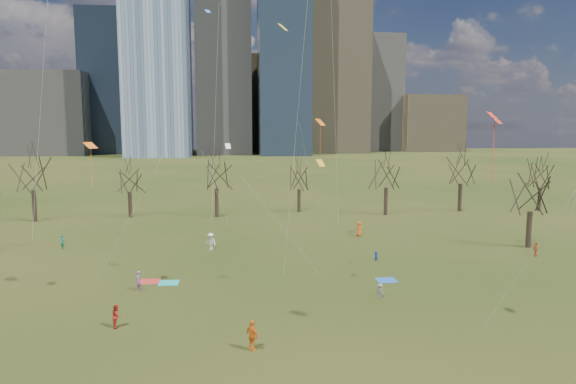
{
  "coord_description": "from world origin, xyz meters",
  "views": [
    {
      "loc": [
        -4.73,
        -31.58,
        12.63
      ],
      "look_at": [
        0.0,
        12.0,
        7.0
      ],
      "focal_mm": 32.0,
      "sensor_mm": 36.0,
      "label": 1
    }
  ],
  "objects": [
    {
      "name": "person_3",
      "position": [
        5.99,
        4.13,
        0.55
      ],
      "size": [
        0.71,
        0.81,
        1.09
      ],
      "primitive_type": "imported",
      "rotation": [
        0.0,
        0.0,
        2.11
      ],
      "color": "slate",
      "rests_on": "ground"
    },
    {
      "name": "person_13",
      "position": [
        -22.36,
        22.63,
        0.74
      ],
      "size": [
        0.65,
        0.6,
        1.48
      ],
      "primitive_type": "imported",
      "rotation": [
        0.0,
        0.0,
        2.53
      ],
      "color": "#197251",
      "rests_on": "ground"
    },
    {
      "name": "person_12",
      "position": [
        9.73,
        25.34,
        0.87
      ],
      "size": [
        0.73,
        0.95,
        1.74
      ],
      "primitive_type": "imported",
      "rotation": [
        0.0,
        0.0,
        1.8
      ],
      "color": "#DA5918",
      "rests_on": "ground"
    },
    {
      "name": "downtown_skyline",
      "position": [
        -2.43,
        210.64,
        39.01
      ],
      "size": [
        212.5,
        78.0,
        118.0
      ],
      "color": "slate",
      "rests_on": "ground"
    },
    {
      "name": "person_7",
      "position": [
        -12.1,
        7.87,
        0.77
      ],
      "size": [
        0.45,
        0.61,
        1.54
      ],
      "primitive_type": "imported",
      "rotation": [
        0.0,
        0.0,
        4.56
      ],
      "color": "#884A94",
      "rests_on": "ground"
    },
    {
      "name": "person_2",
      "position": [
        -12.13,
        0.47,
        0.75
      ],
      "size": [
        0.62,
        0.77,
        1.49
      ],
      "primitive_type": "imported",
      "rotation": [
        0.0,
        0.0,
        1.65
      ],
      "color": "#B42519",
      "rests_on": "ground"
    },
    {
      "name": "person_8",
      "position": [
        8.56,
        14.24,
        0.49
      ],
      "size": [
        0.56,
        0.6,
        0.99
      ],
      "primitive_type": "imported",
      "rotation": [
        0.0,
        0.0,
        5.21
      ],
      "color": "#2A45B8",
      "rests_on": "ground"
    },
    {
      "name": "kites_airborne",
      "position": [
        3.11,
        13.66,
        13.9
      ],
      "size": [
        72.94,
        40.44,
        33.81
      ],
      "color": "orange",
      "rests_on": "ground"
    },
    {
      "name": "blanket_crimson",
      "position": [
        -11.6,
        10.11,
        0.01
      ],
      "size": [
        1.6,
        1.5,
        0.03
      ],
      "primitive_type": "cube",
      "color": "#B42F24",
      "rests_on": "ground"
    },
    {
      "name": "bare_tree_row",
      "position": [
        -0.09,
        37.22,
        6.12
      ],
      "size": [
        113.04,
        29.8,
        9.5
      ],
      "color": "black",
      "rests_on": "ground"
    },
    {
      "name": "ground",
      "position": [
        0.0,
        0.0,
        0.0
      ],
      "size": [
        500.0,
        500.0,
        0.0
      ],
      "primitive_type": "plane",
      "color": "black",
      "rests_on": "ground"
    },
    {
      "name": "blanket_teal",
      "position": [
        -10.01,
        9.53,
        0.01
      ],
      "size": [
        1.6,
        1.5,
        0.03
      ],
      "primitive_type": "cube",
      "color": "teal",
      "rests_on": "ground"
    },
    {
      "name": "blanket_navy",
      "position": [
        7.78,
        8.33,
        0.01
      ],
      "size": [
        1.6,
        1.5,
        0.03
      ],
      "primitive_type": "cube",
      "color": "#2354A5",
      "rests_on": "ground"
    },
    {
      "name": "person_4",
      "position": [
        -3.75,
        -3.81,
        0.88
      ],
      "size": [
        0.94,
        1.09,
        1.76
      ],
      "primitive_type": "imported",
      "rotation": [
        0.0,
        0.0,
        2.18
      ],
      "color": "orange",
      "rests_on": "ground"
    },
    {
      "name": "person_9",
      "position": [
        -7.06,
        20.49,
        0.89
      ],
      "size": [
        1.32,
        1.17,
        1.78
      ],
      "primitive_type": "imported",
      "rotation": [
        0.0,
        0.0,
        5.72
      ],
      "color": "silver",
      "rests_on": "ground"
    },
    {
      "name": "person_10",
      "position": [
        24.65,
        14.48,
        0.68
      ],
      "size": [
        0.86,
        0.71,
        1.37
      ],
      "primitive_type": "imported",
      "rotation": [
        0.0,
        0.0,
        0.56
      ],
      "color": "#C5461C",
      "rests_on": "ground"
    }
  ]
}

